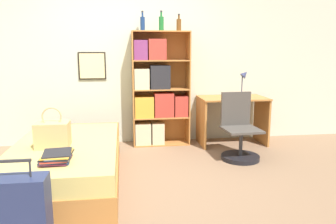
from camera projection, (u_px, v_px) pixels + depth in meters
ground_plane at (130, 179)px, 3.83m from camera, size 14.00×14.00×0.00m
wall_back at (125, 62)px, 5.21m from camera, size 10.00×0.09×2.60m
bed at (67, 163)px, 3.71m from camera, size 1.16×2.09×0.46m
handbag at (53, 134)px, 3.51m from camera, size 0.35×0.25×0.44m
book_stack_on_bed at (56, 157)px, 3.05m from camera, size 0.30×0.38×0.09m
suitcase at (15, 219)px, 2.30m from camera, size 0.47×0.22×0.75m
bookcase at (156, 93)px, 5.13m from camera, size 0.89×0.35×1.77m
bottle_green at (143, 23)px, 4.96m from camera, size 0.07×0.07×0.30m
bottle_brown at (161, 23)px, 4.92m from camera, size 0.07×0.07×0.30m
bottle_clear at (179, 25)px, 5.00m from camera, size 0.07×0.07×0.26m
desk at (232, 112)px, 5.22m from camera, size 1.05×0.64×0.76m
desk_lamp at (244, 78)px, 5.23m from camera, size 0.18×0.13×0.43m
desk_chair at (239, 139)px, 4.53m from camera, size 0.52×0.52×0.91m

